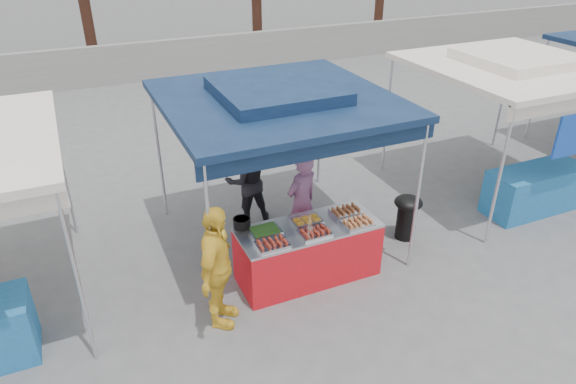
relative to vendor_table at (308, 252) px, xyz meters
name	(u,v)px	position (x,y,z in m)	size (l,w,h in m)	color
ground_plane	(304,272)	(0.00, 0.10, -0.43)	(80.00, 80.00, 0.00)	slate
back_wall	(154,61)	(0.00, 11.10, 0.17)	(40.00, 0.25, 1.20)	gray
main_canopy	(277,99)	(0.00, 1.07, 1.94)	(3.20, 3.20, 2.57)	silver
neighbor_stall_right	(524,115)	(4.50, 0.67, 1.18)	(3.20, 3.20, 2.57)	silver
vendor_table	(308,252)	(0.00, 0.00, 0.00)	(2.00, 0.80, 0.85)	red
food_tray_fl	(272,244)	(-0.65, -0.24, 0.46)	(0.42, 0.30, 0.07)	silver
food_tray_fm	(315,233)	(-0.02, -0.22, 0.46)	(0.42, 0.30, 0.07)	silver
food_tray_fr	(358,223)	(0.64, -0.24, 0.46)	(0.42, 0.30, 0.07)	silver
food_tray_bl	(265,231)	(-0.61, 0.09, 0.46)	(0.42, 0.30, 0.07)	silver
food_tray_bm	(307,221)	(0.02, 0.10, 0.46)	(0.42, 0.30, 0.07)	silver
food_tray_br	(346,211)	(0.65, 0.11, 0.46)	(0.42, 0.30, 0.07)	silver
cooking_pot	(242,223)	(-0.85, 0.36, 0.49)	(0.24, 0.24, 0.14)	black
skewer_cup	(310,231)	(-0.07, -0.18, 0.48)	(0.09, 0.09, 0.11)	silver
wok_burner	(407,213)	(1.90, 0.27, 0.02)	(0.45, 0.45, 0.76)	black
crate_left	(259,248)	(-0.47, 0.76, -0.29)	(0.45, 0.32, 0.27)	#1545B0
crate_right	(317,240)	(0.45, 0.57, -0.28)	(0.49, 0.34, 0.30)	#1545B0
crate_stacked	(318,224)	(0.45, 0.57, 0.02)	(0.49, 0.34, 0.29)	#1545B0
vendor_woman	(302,203)	(0.23, 0.71, 0.38)	(0.59, 0.39, 1.62)	#955E8C
helper_man	(247,180)	(-0.25, 1.82, 0.34)	(0.75, 0.58, 1.53)	black
customer_person	(217,268)	(-1.44, -0.40, 0.43)	(1.00, 0.41, 1.70)	yellow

